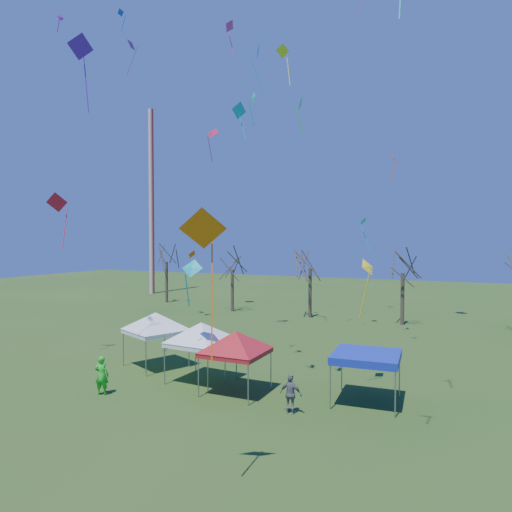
{
  "coord_description": "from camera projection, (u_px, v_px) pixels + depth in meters",
  "views": [
    {
      "loc": [
        10.72,
        -16.71,
        7.29
      ],
      "look_at": [
        1.75,
        3.0,
        6.54
      ],
      "focal_mm": 32.0,
      "sensor_mm": 36.0,
      "label": 1
    }
  ],
  "objects": [
    {
      "name": "tent_white_mid",
      "position": [
        201.0,
        326.0,
        23.44
      ],
      "size": [
        3.99,
        3.99,
        3.53
      ],
      "rotation": [
        0.0,
        0.0,
        -0.07
      ],
      "color": "gray",
      "rests_on": "ground"
    },
    {
      "name": "kite_22",
      "position": [
        363.0,
        222.0,
        37.8
      ],
      "size": [
        0.89,
        0.99,
        2.83
      ],
      "rotation": [
        0.0,
        0.0,
        4.5
      ],
      "color": "#0DB8C4",
      "rests_on": "ground"
    },
    {
      "name": "kite_7",
      "position": [
        132.0,
        45.0,
        37.19
      ],
      "size": [
        1.29,
        1.29,
        3.11
      ],
      "rotation": [
        0.0,
        0.0,
        2.36
      ],
      "color": "purple",
      "rests_on": "ground"
    },
    {
      "name": "tent_blue",
      "position": [
        366.0,
        357.0,
        20.34
      ],
      "size": [
        3.04,
        3.04,
        2.26
      ],
      "rotation": [
        0.0,
        0.0,
        0.06
      ],
      "color": "gray",
      "rests_on": "ground"
    },
    {
      "name": "kite_8",
      "position": [
        80.0,
        47.0,
        24.21
      ],
      "size": [
        1.18,
        1.54,
        4.16
      ],
      "rotation": [
        0.0,
        0.0,
        4.27
      ],
      "color": "#5B19AF",
      "rests_on": "ground"
    },
    {
      "name": "kite_13",
      "position": [
        192.0,
        255.0,
        42.34
      ],
      "size": [
        0.75,
        1.02,
        2.4
      ],
      "rotation": [
        0.0,
        0.0,
        4.58
      ],
      "color": "#FB550D",
      "rests_on": "ground"
    },
    {
      "name": "kite_1",
      "position": [
        192.0,
        268.0,
        21.28
      ],
      "size": [
        1.15,
        0.89,
        2.29
      ],
      "rotation": [
        0.0,
        0.0,
        0.21
      ],
      "color": "#0BA7AB",
      "rests_on": "ground"
    },
    {
      "name": "tree_1",
      "position": [
        232.0,
        255.0,
        46.57
      ],
      "size": [
        3.42,
        3.42,
        7.54
      ],
      "color": "#3D2D21",
      "rests_on": "ground"
    },
    {
      "name": "person_green",
      "position": [
        102.0,
        375.0,
        21.47
      ],
      "size": [
        0.77,
        0.61,
        1.84
      ],
      "primitive_type": "imported",
      "rotation": [
        0.0,
        0.0,
        3.43
      ],
      "color": "green",
      "rests_on": "ground"
    },
    {
      "name": "kite_11",
      "position": [
        239.0,
        111.0,
        34.55
      ],
      "size": [
        1.06,
        1.41,
        2.94
      ],
      "rotation": [
        0.0,
        0.0,
        4.24
      ],
      "color": "#0DB5CF",
      "rests_on": "ground"
    },
    {
      "name": "kite_17",
      "position": [
        368.0,
        268.0,
        22.35
      ],
      "size": [
        0.88,
        1.11,
        2.94
      ],
      "rotation": [
        0.0,
        0.0,
        1.21
      ],
      "color": "yellow",
      "rests_on": "ground"
    },
    {
      "name": "tree_0",
      "position": [
        166.0,
        247.0,
        53.2
      ],
      "size": [
        3.83,
        3.83,
        8.44
      ],
      "color": "#3D2D21",
      "rests_on": "ground"
    },
    {
      "name": "kite_20",
      "position": [
        60.0,
        18.0,
        32.5
      ],
      "size": [
        0.38,
        0.62,
        1.35
      ],
      "rotation": [
        0.0,
        0.0,
        1.35
      ],
      "color": "purple",
      "rests_on": "ground"
    },
    {
      "name": "kite_24",
      "position": [
        229.0,
        27.0,
        32.5
      ],
      "size": [
        0.67,
        1.0,
        2.46
      ],
      "rotation": [
        0.0,
        0.0,
        4.63
      ],
      "color": "#E0319E",
      "rests_on": "ground"
    },
    {
      "name": "kite_26",
      "position": [
        283.0,
        52.0,
        34.31
      ],
      "size": [
        1.22,
        1.15,
        3.22
      ],
      "rotation": [
        0.0,
        0.0,
        3.78
      ],
      "color": "#F7FF1A",
      "rests_on": "ground"
    },
    {
      "name": "kite_2",
      "position": [
        213.0,
        133.0,
        46.9
      ],
      "size": [
        1.57,
        1.18,
        3.51
      ],
      "rotation": [
        0.0,
        0.0,
        6.13
      ],
      "color": "red",
      "rests_on": "ground"
    },
    {
      "name": "kite_18",
      "position": [
        252.0,
        99.0,
        24.21
      ],
      "size": [
        0.62,
        0.61,
        1.81
      ],
      "rotation": [
        0.0,
        0.0,
        5.52
      ],
      "color": "#0BB394",
      "rests_on": "ground"
    },
    {
      "name": "kite_27",
      "position": [
        257.0,
        52.0,
        20.32
      ],
      "size": [
        0.66,
        0.88,
        2.19
      ],
      "rotation": [
        0.0,
        0.0,
        5.14
      ],
      "color": "#167AED",
      "rests_on": "ground"
    },
    {
      "name": "tent_white_west",
      "position": [
        156.0,
        316.0,
        26.16
      ],
      "size": [
        3.84,
        3.84,
        3.62
      ],
      "rotation": [
        0.0,
        0.0,
        -0.42
      ],
      "color": "gray",
      "rests_on": "ground"
    },
    {
      "name": "radio_mast",
      "position": [
        151.0,
        202.0,
        61.97
      ],
      "size": [
        0.7,
        0.7,
        25.0
      ],
      "primitive_type": "cylinder",
      "color": "silver",
      "rests_on": "ground"
    },
    {
      "name": "tree_2",
      "position": [
        310.0,
        251.0,
        42.83
      ],
      "size": [
        3.71,
        3.71,
        8.18
      ],
      "color": "#3D2D21",
      "rests_on": "ground"
    },
    {
      "name": "kite_21",
      "position": [
        121.0,
        14.0,
        36.97
      ],
      "size": [
        0.64,
        0.53,
        1.9
      ],
      "rotation": [
        0.0,
        0.0,
        3.15
      ],
      "color": "blue",
      "rests_on": "ground"
    },
    {
      "name": "tent_red",
      "position": [
        236.0,
        335.0,
        21.67
      ],
      "size": [
        3.89,
        3.89,
        3.43
      ],
      "rotation": [
        0.0,
        0.0,
        -0.01
      ],
      "color": "gray",
      "rests_on": "ground"
    },
    {
      "name": "ground",
      "position": [
        191.0,
        407.0,
        19.89
      ],
      "size": [
        140.0,
        140.0,
        0.0
      ],
      "primitive_type": "plane",
      "color": "#2A4E19",
      "rests_on": "ground"
    },
    {
      "name": "kite_14",
      "position": [
        57.0,
        203.0,
        27.98
      ],
      "size": [
        1.47,
        1.23,
        3.46
      ],
      "rotation": [
        0.0,
        0.0,
        3.61
      ],
      "color": "red",
      "rests_on": "ground"
    },
    {
      "name": "kite_19",
      "position": [
        394.0,
        159.0,
        32.55
      ],
      "size": [
        0.53,
        0.76,
        1.99
      ],
      "rotation": [
        0.0,
        0.0,
        1.5
      ],
      "color": "#F0450C",
      "rests_on": "ground"
    },
    {
      "name": "kite_25",
      "position": [
        300.0,
        103.0,
        20.57
      ],
      "size": [
        0.5,
        0.86,
        1.87
      ],
      "rotation": [
        0.0,
        0.0,
        5.03
      ],
      "color": "green",
      "rests_on": "ground"
    },
    {
      "name": "tree_3",
      "position": [
        403.0,
        254.0,
        39.05
      ],
      "size": [
        3.59,
        3.59,
        7.91
      ],
      "color": "#3D2D21",
      "rests_on": "ground"
    },
    {
      "name": "person_grey",
      "position": [
        291.0,
        394.0,
        19.14
      ],
      "size": [
        0.99,
        0.45,
        1.65
      ],
      "primitive_type": "imported",
      "rotation": [
        0.0,
        0.0,
        3.09
      ],
      "color": "slate",
      "rests_on": "ground"
    },
    {
      "name": "kite_5",
      "position": [
        203.0,
        230.0,
        12.69
      ],
      "size": [
        1.57,
        1.34,
        4.36
      ],
      "rotation": [
        0.0,
        0.0,
        3.61
      ],
      "color": "orange",
      "rests_on": "ground"
    }
  ]
}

